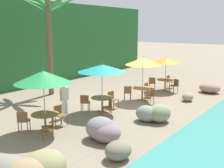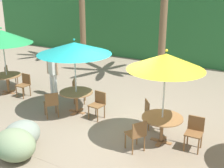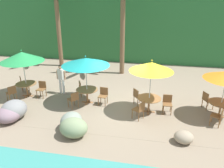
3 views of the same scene
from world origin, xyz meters
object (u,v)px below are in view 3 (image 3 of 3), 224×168
Objects in this scene: dining_table_green at (26,86)px; chair_green_left at (12,92)px; chair_yellow_seaward at (167,103)px; palm_tree_second at (123,11)px; chair_teal_inland at (82,87)px; chair_yellow_inland at (138,96)px; umbrella_yellow at (151,67)px; dining_table_yellow at (149,100)px; umbrella_green at (22,57)px; chair_teal_left at (74,99)px; chair_green_seaward at (42,88)px; chair_orange_left at (219,115)px; waiter_in_white at (61,77)px; chair_orange_inland at (207,99)px; palm_tree_nearest at (57,14)px; dining_table_teal at (87,92)px; dining_table_orange at (221,105)px; chair_teal_seaward at (103,95)px; chair_green_inland at (23,82)px; chair_yellow_left at (140,109)px; umbrella_teal at (86,62)px.

chair_green_left is at bearing -118.31° from dining_table_green.
palm_tree_second is (-2.95, 5.24, 3.69)m from chair_yellow_seaward.
chair_teal_inland and chair_yellow_inland have the same top height.
dining_table_yellow is at bearing 153.43° from umbrella_yellow.
chair_teal_left is at bearing -16.02° from umbrella_green.
dining_table_yellow is at bearing -6.24° from chair_green_seaward.
dining_table_yellow is (5.78, -0.63, 0.10)m from chair_green_seaward.
waiter_in_white reaches higher than chair_orange_left.
chair_teal_inland is 4.20m from umbrella_yellow.
chair_orange_inland is at bearing 6.18° from chair_green_left.
palm_tree_nearest is (-3.44, 6.58, 3.38)m from chair_teal_left.
chair_yellow_inland is (5.19, -0.02, 0.00)m from chair_green_seaward.
chair_orange_inland is at bearing -2.98° from waiter_in_white.
dining_table_orange is (6.34, -0.28, 0.00)m from dining_table_teal.
chair_teal_left is at bearing -16.02° from dining_table_green.
dining_table_green is at bearing -158.11° from waiter_in_white.
chair_teal_seaward is at bearing -50.94° from palm_tree_nearest.
chair_green_inland and chair_teal_left have the same top height.
chair_green_left is 1.00× the size of chair_orange_left.
chair_yellow_left is (-1.22, -0.90, 0.00)m from chair_yellow_seaward.
chair_orange_inland is (1.89, 0.73, 0.00)m from chair_yellow_seaward.
chair_yellow_left is 0.79× the size of dining_table_orange.
palm_tree_second is at bearing 135.32° from dining_table_orange.
chair_green_inland is 7.52m from umbrella_yellow.
umbrella_teal reaches higher than dining_table_green.
chair_teal_left is 3.62m from dining_table_yellow.
palm_tree_second is at bearing -10.33° from palm_tree_nearest.
palm_tree_second reaches higher than chair_green_left.
dining_table_yellow is (7.04, 0.20, 0.10)m from chair_green_left.
chair_yellow_seaward is (7.88, 0.32, 0.00)m from chair_green_left.
umbrella_yellow is at bearing -16.90° from chair_teal_inland.
chair_yellow_left is (-0.37, -0.77, -0.10)m from dining_table_yellow.
umbrella_yellow reaches higher than waiter_in_white.
dining_table_teal is at bearing 172.51° from umbrella_yellow.
waiter_in_white is at bearing 165.55° from dining_table_yellow.
dining_table_yellow is 3.19m from dining_table_orange.
chair_orange_left is 8.06m from waiter_in_white.
dining_table_orange is at bearing -58.12° from chair_orange_inland.
chair_yellow_seaward reaches higher than dining_table_green.
chair_orange_inland is at bearing -28.93° from palm_tree_nearest.
chair_green_left is 7.25m from umbrella_yellow.
chair_teal_seaward and chair_yellow_inland have the same top height.
chair_orange_left is at bearing -13.07° from dining_table_yellow.
umbrella_yellow is 3.47m from chair_orange_left.
chair_teal_left is at bearing -176.22° from dining_table_orange.
dining_table_teal is at bearing -102.01° from palm_tree_second.
chair_teal_inland is 5.84m from palm_tree_second.
chair_teal_inland is 6.82m from chair_orange_left.
dining_table_teal is 5.91m from chair_orange_inland.
palm_tree_second reaches higher than umbrella_yellow.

